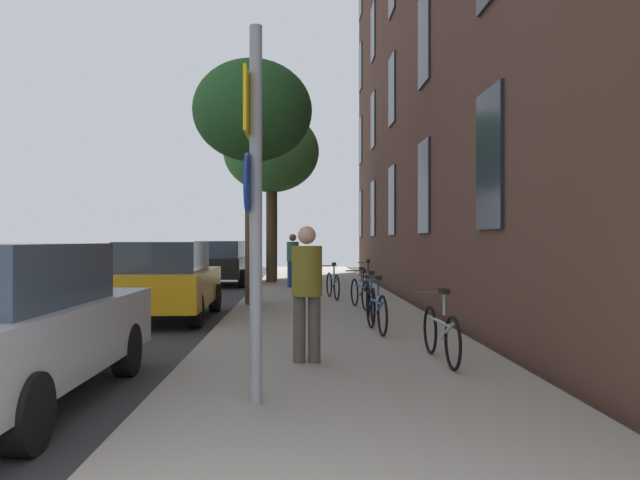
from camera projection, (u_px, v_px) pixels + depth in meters
name	position (u px, v px, depth m)	size (l,w,h in m)	color
ground_plane	(195.00, 300.00, 17.35)	(41.80, 41.80, 0.00)	#332D28
road_asphalt	(119.00, 300.00, 17.28)	(7.00, 38.00, 0.01)	#2D2D30
sidewalk	(320.00, 297.00, 17.47)	(4.20, 38.00, 0.12)	gray
sign_post	(253.00, 194.00, 5.90)	(0.16, 0.60, 3.58)	gray
traffic_light	(273.00, 214.00, 24.08)	(0.43, 0.24, 3.76)	black
tree_near	(253.00, 114.00, 15.01)	(2.87, 2.87, 5.89)	#4C3823
tree_far	(271.00, 153.00, 22.97)	(3.52, 3.52, 6.31)	#4C3823
bicycle_0	(441.00, 333.00, 7.90)	(0.42, 1.74, 0.94)	black
bicycle_1	(376.00, 310.00, 10.45)	(0.42, 1.62, 0.96)	black
bicycle_2	(371.00, 301.00, 11.93)	(0.42, 1.71, 0.96)	black
bicycle_3	(360.00, 292.00, 14.07)	(0.43, 1.64, 0.94)	black
bicycle_4	(333.00, 285.00, 16.43)	(0.42, 1.65, 0.96)	black
bicycle_5	(367.00, 280.00, 18.21)	(0.42, 1.76, 0.99)	black
pedestrian_0	(307.00, 285.00, 7.85)	(0.44, 0.44, 1.72)	#4C4742
pedestrian_1	(293.00, 257.00, 20.44)	(0.50, 0.50, 1.75)	navy
car_0	(2.00, 324.00, 6.09)	(1.83, 4.38, 1.62)	#B7B7BC
car_1	(166.00, 280.00, 12.97)	(1.93, 4.21, 1.62)	orange
car_2	(222.00, 263.00, 22.92)	(2.04, 4.22, 1.62)	black
car_3	(232.00, 258.00, 29.20)	(1.78, 3.96, 1.62)	silver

